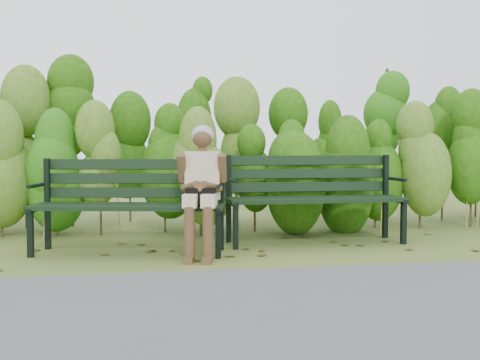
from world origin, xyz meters
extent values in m
plane|color=#465C2A|center=(0.00, 0.00, 0.00)|extent=(80.00, 80.00, 0.00)
cube|color=#474749|center=(0.00, -2.20, 0.01)|extent=(60.00, 2.50, 0.01)
cylinder|color=#47381E|center=(-2.75, 1.30, 0.40)|extent=(0.03, 0.03, 0.80)
ellipsoid|color=#2D6412|center=(-2.75, 1.30, 1.04)|extent=(0.64, 0.64, 1.44)
cylinder|color=#47381E|center=(-2.14, 1.30, 0.40)|extent=(0.03, 0.03, 0.80)
ellipsoid|color=#2D6412|center=(-2.14, 1.30, 1.04)|extent=(0.64, 0.64, 1.44)
cylinder|color=#47381E|center=(-1.53, 1.30, 0.40)|extent=(0.03, 0.03, 0.80)
ellipsoid|color=#2D6412|center=(-1.53, 1.30, 1.04)|extent=(0.64, 0.64, 1.44)
cylinder|color=#47381E|center=(-0.92, 1.30, 0.40)|extent=(0.03, 0.03, 0.80)
ellipsoid|color=#2D6412|center=(-0.92, 1.30, 1.04)|extent=(0.64, 0.64, 1.44)
cylinder|color=#47381E|center=(-0.31, 1.30, 0.40)|extent=(0.03, 0.03, 0.80)
ellipsoid|color=#2D6412|center=(-0.31, 1.30, 1.04)|extent=(0.64, 0.64, 1.44)
cylinder|color=#47381E|center=(0.31, 1.30, 0.40)|extent=(0.03, 0.03, 0.80)
ellipsoid|color=#2D6412|center=(0.31, 1.30, 1.04)|extent=(0.64, 0.64, 1.44)
cylinder|color=#47381E|center=(0.92, 1.30, 0.40)|extent=(0.03, 0.03, 0.80)
ellipsoid|color=#2D6412|center=(0.92, 1.30, 1.04)|extent=(0.64, 0.64, 1.44)
cylinder|color=#47381E|center=(1.53, 1.30, 0.40)|extent=(0.03, 0.03, 0.80)
ellipsoid|color=#2D6412|center=(1.53, 1.30, 1.04)|extent=(0.64, 0.64, 1.44)
cylinder|color=#47381E|center=(2.14, 1.30, 0.40)|extent=(0.03, 0.03, 0.80)
ellipsoid|color=#2D6412|center=(2.14, 1.30, 1.04)|extent=(0.64, 0.64, 1.44)
cylinder|color=#47381E|center=(2.75, 1.30, 0.40)|extent=(0.03, 0.03, 0.80)
ellipsoid|color=#2D6412|center=(2.75, 1.30, 1.04)|extent=(0.64, 0.64, 1.44)
cylinder|color=#47381E|center=(3.36, 1.30, 0.40)|extent=(0.03, 0.03, 0.80)
ellipsoid|color=#2D6412|center=(3.36, 1.30, 1.04)|extent=(0.64, 0.64, 1.44)
cylinder|color=#47381E|center=(-2.69, 2.30, 0.55)|extent=(0.04, 0.04, 1.10)
ellipsoid|color=#1D490B|center=(-2.69, 2.30, 1.43)|extent=(0.70, 0.70, 1.98)
cylinder|color=#47381E|center=(-1.92, 2.30, 0.55)|extent=(0.04, 0.04, 1.10)
ellipsoid|color=#1D490B|center=(-1.92, 2.30, 1.43)|extent=(0.70, 0.70, 1.98)
cylinder|color=#47381E|center=(-1.15, 2.30, 0.55)|extent=(0.04, 0.04, 1.10)
ellipsoid|color=#1D490B|center=(-1.15, 2.30, 1.43)|extent=(0.70, 0.70, 1.98)
cylinder|color=#47381E|center=(-0.38, 2.30, 0.55)|extent=(0.04, 0.04, 1.10)
ellipsoid|color=#1D490B|center=(-0.38, 2.30, 1.43)|extent=(0.70, 0.70, 1.98)
cylinder|color=#47381E|center=(0.38, 2.30, 0.55)|extent=(0.04, 0.04, 1.10)
ellipsoid|color=#1D490B|center=(0.38, 2.30, 1.43)|extent=(0.70, 0.70, 1.98)
cylinder|color=#47381E|center=(1.15, 2.30, 0.55)|extent=(0.04, 0.04, 1.10)
ellipsoid|color=#1D490B|center=(1.15, 2.30, 1.43)|extent=(0.70, 0.70, 1.98)
cylinder|color=#47381E|center=(1.92, 2.30, 0.55)|extent=(0.04, 0.04, 1.10)
ellipsoid|color=#1D490B|center=(1.92, 2.30, 1.43)|extent=(0.70, 0.70, 1.98)
cylinder|color=#47381E|center=(2.69, 2.30, 0.55)|extent=(0.04, 0.04, 1.10)
ellipsoid|color=#1D490B|center=(2.69, 2.30, 1.43)|extent=(0.70, 0.70, 1.98)
cylinder|color=#47381E|center=(3.46, 2.30, 0.55)|extent=(0.04, 0.04, 1.10)
ellipsoid|color=#1D490B|center=(3.46, 2.30, 1.43)|extent=(0.70, 0.70, 1.98)
cube|color=brown|center=(-0.72, -0.84, 0.00)|extent=(0.08, 0.10, 0.01)
cube|color=brown|center=(2.23, 0.95, 0.00)|extent=(0.07, 0.09, 0.01)
cube|color=brown|center=(2.34, -0.22, 0.00)|extent=(0.10, 0.11, 0.01)
cube|color=brown|center=(0.54, 0.39, 0.00)|extent=(0.10, 0.08, 0.01)
cube|color=brown|center=(-2.53, 0.95, 0.00)|extent=(0.10, 0.11, 0.01)
cube|color=brown|center=(1.96, -1.13, 0.00)|extent=(0.11, 0.11, 0.01)
cube|color=brown|center=(-1.58, -0.16, 0.00)|extent=(0.11, 0.11, 0.01)
cube|color=brown|center=(2.13, 0.60, 0.00)|extent=(0.11, 0.11, 0.01)
cube|color=brown|center=(2.83, 0.50, 0.00)|extent=(0.10, 0.11, 0.01)
cube|color=brown|center=(1.79, -0.24, 0.00)|extent=(0.11, 0.11, 0.01)
cube|color=brown|center=(2.79, 0.09, 0.00)|extent=(0.11, 0.11, 0.01)
cube|color=brown|center=(1.62, -0.38, 0.00)|extent=(0.11, 0.10, 0.01)
cube|color=brown|center=(1.68, 0.92, 0.00)|extent=(0.09, 0.07, 0.01)
cube|color=brown|center=(1.37, -1.01, 0.00)|extent=(0.11, 0.11, 0.01)
cube|color=brown|center=(0.06, 0.68, 0.00)|extent=(0.11, 0.11, 0.01)
cube|color=brown|center=(2.29, -0.45, 0.00)|extent=(0.10, 0.08, 0.01)
cube|color=brown|center=(0.52, 0.46, 0.00)|extent=(0.11, 0.10, 0.01)
cube|color=brown|center=(-1.46, -0.68, 0.00)|extent=(0.11, 0.11, 0.01)
cube|color=brown|center=(-2.47, -0.03, 0.00)|extent=(0.09, 0.08, 0.01)
cube|color=brown|center=(-2.36, -0.04, 0.00)|extent=(0.10, 0.11, 0.01)
cube|color=brown|center=(2.13, -0.45, 0.00)|extent=(0.11, 0.11, 0.01)
cube|color=brown|center=(1.41, -0.54, 0.00)|extent=(0.09, 0.11, 0.01)
cube|color=brown|center=(0.51, 0.80, 0.00)|extent=(0.08, 0.10, 0.01)
cube|color=brown|center=(1.90, 0.52, 0.00)|extent=(0.11, 0.09, 0.01)
cube|color=brown|center=(2.01, -0.01, 0.00)|extent=(0.10, 0.09, 0.01)
cube|color=black|center=(-1.26, -0.12, 0.50)|extent=(1.98, 0.51, 0.04)
cube|color=black|center=(-1.24, 0.02, 0.50)|extent=(1.98, 0.51, 0.04)
cube|color=black|center=(-1.21, 0.16, 0.50)|extent=(1.98, 0.51, 0.04)
cube|color=black|center=(-1.18, 0.29, 0.50)|extent=(1.98, 0.51, 0.04)
cube|color=black|center=(-1.16, 0.39, 0.62)|extent=(1.96, 0.45, 0.12)
cube|color=black|center=(-1.16, 0.41, 0.77)|extent=(1.96, 0.45, 0.12)
cube|color=black|center=(-1.16, 0.42, 0.93)|extent=(1.96, 0.45, 0.12)
cube|color=black|center=(-2.20, 0.06, 0.25)|extent=(0.06, 0.06, 0.50)
cube|color=black|center=(-2.11, 0.52, 0.50)|extent=(0.06, 0.06, 1.00)
cube|color=black|center=(-2.16, 0.27, 0.48)|extent=(0.16, 0.55, 0.04)
cylinder|color=black|center=(-2.17, 0.22, 0.72)|extent=(0.12, 0.41, 0.04)
cube|color=black|center=(-0.33, -0.31, 0.25)|extent=(0.06, 0.06, 0.50)
cube|color=black|center=(-0.24, 0.15, 0.50)|extent=(0.06, 0.06, 1.00)
cube|color=black|center=(-0.29, -0.10, 0.48)|extent=(0.16, 0.55, 0.04)
cylinder|color=black|center=(-0.30, -0.15, 0.72)|extent=(0.12, 0.41, 0.04)
cube|color=black|center=(0.90, 0.19, 0.51)|extent=(2.06, 0.14, 0.05)
cube|color=black|center=(0.90, 0.33, 0.51)|extent=(2.06, 0.14, 0.05)
cube|color=black|center=(0.90, 0.47, 0.51)|extent=(2.06, 0.14, 0.05)
cube|color=black|center=(0.90, 0.62, 0.51)|extent=(2.06, 0.14, 0.05)
cube|color=black|center=(0.90, 0.72, 0.64)|extent=(2.06, 0.08, 0.12)
cube|color=black|center=(0.90, 0.74, 0.80)|extent=(2.06, 0.08, 0.12)
cube|color=black|center=(0.90, 0.76, 0.96)|extent=(2.06, 0.08, 0.12)
cube|color=black|center=(-0.08, 0.17, 0.26)|extent=(0.06, 0.06, 0.51)
cube|color=black|center=(-0.08, 0.66, 0.51)|extent=(0.06, 0.06, 1.03)
cube|color=black|center=(-0.08, 0.39, 0.49)|extent=(0.06, 0.57, 0.05)
cylinder|color=black|center=(-0.08, 0.34, 0.74)|extent=(0.04, 0.43, 0.04)
cube|color=black|center=(1.89, 0.18, 0.26)|extent=(0.06, 0.06, 0.51)
cube|color=black|center=(1.88, 0.67, 0.51)|extent=(0.06, 0.06, 1.03)
cube|color=black|center=(1.88, 0.41, 0.49)|extent=(0.06, 0.57, 0.05)
cylinder|color=black|center=(1.88, 0.35, 0.74)|extent=(0.04, 0.43, 0.04)
cube|color=beige|center=(-0.59, -0.25, 0.59)|extent=(0.22, 0.44, 0.13)
cube|color=beige|center=(-0.42, -0.28, 0.59)|extent=(0.22, 0.44, 0.13)
cylinder|color=brown|center=(-0.63, -0.41, 0.27)|extent=(0.13, 0.13, 0.54)
cylinder|color=brown|center=(-0.45, -0.45, 0.27)|extent=(0.13, 0.13, 0.54)
cube|color=brown|center=(-0.64, -0.49, 0.03)|extent=(0.13, 0.21, 0.06)
cube|color=brown|center=(-0.47, -0.53, 0.03)|extent=(0.13, 0.21, 0.06)
cube|color=beige|center=(-0.45, 0.00, 0.82)|extent=(0.40, 0.31, 0.51)
cylinder|color=brown|center=(-0.46, -0.02, 1.08)|extent=(0.09, 0.09, 0.10)
sphere|color=brown|center=(-0.46, -0.03, 1.21)|extent=(0.21, 0.21, 0.21)
ellipsoid|color=gray|center=(-0.46, -0.01, 1.24)|extent=(0.24, 0.23, 0.22)
cylinder|color=brown|center=(-0.67, -0.04, 0.90)|extent=(0.13, 0.22, 0.31)
cylinder|color=brown|center=(-0.27, -0.12, 0.90)|extent=(0.13, 0.22, 0.31)
cylinder|color=brown|center=(-0.60, -0.19, 0.72)|extent=(0.19, 0.28, 0.13)
cylinder|color=brown|center=(-0.39, -0.23, 0.72)|extent=(0.26, 0.24, 0.13)
sphere|color=brown|center=(-0.51, -0.27, 0.70)|extent=(0.11, 0.11, 0.11)
cube|color=black|center=(-0.51, -0.26, 0.63)|extent=(0.32, 0.17, 0.16)
camera|label=1|loc=(-1.05, -5.84, 1.08)|focal=42.00mm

